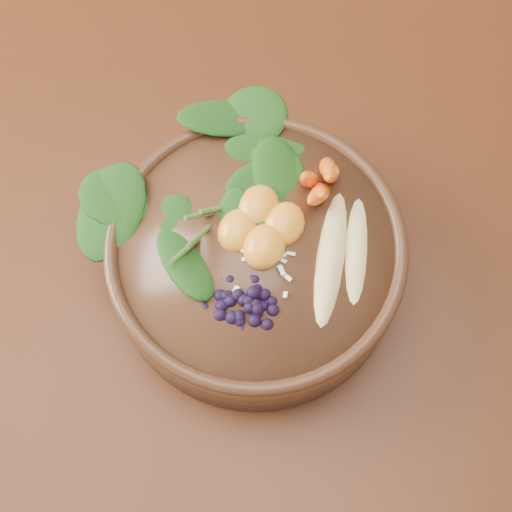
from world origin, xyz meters
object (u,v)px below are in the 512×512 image
dining_table (147,189)px  kale_heap (220,171)px  stoneware_bowl (256,260)px  banana_halves (345,248)px  carrot_cluster (325,161)px  blueberry_pile (248,296)px  mandarin_cluster (261,220)px

dining_table → kale_heap: size_ratio=8.47×
stoneware_bowl → kale_heap: size_ratio=1.53×
kale_heap → banana_halves: (0.14, -0.03, -0.01)m
dining_table → carrot_cluster: bearing=-0.1°
carrot_cluster → banana_halves: carrot_cluster is taller
carrot_cluster → blueberry_pile: size_ratio=0.60×
carrot_cluster → mandarin_cluster: carrot_cluster is taller
dining_table → blueberry_pile: bearing=-36.0°
stoneware_bowl → kale_heap: kale_heap is taller
kale_heap → mandarin_cluster: size_ratio=2.07×
kale_heap → mandarin_cluster: kale_heap is taller
carrot_cluster → banana_halves: bearing=-66.9°
carrot_cluster → banana_halves: 0.08m
carrot_cluster → mandarin_cluster: 0.08m
dining_table → carrot_cluster: (0.22, -0.00, 0.21)m
dining_table → kale_heap: 0.23m
banana_halves → blueberry_pile: size_ratio=1.26×
dining_table → blueberry_pile: (0.20, -0.14, 0.19)m
stoneware_bowl → blueberry_pile: (0.02, -0.06, 0.06)m
dining_table → mandarin_cluster: (0.18, -0.07, 0.19)m
dining_table → carrot_cluster: carrot_cluster is taller
dining_table → blueberry_pile: size_ratio=12.01×
banana_halves → blueberry_pile: (-0.06, -0.08, 0.01)m
dining_table → blueberry_pile: blueberry_pile is taller
dining_table → stoneware_bowl: 0.24m
banana_halves → kale_heap: bearing=156.5°
mandarin_cluster → blueberry_pile: 0.08m
carrot_cluster → mandarin_cluster: size_ratio=0.87×
stoneware_bowl → banana_halves: 0.10m
stoneware_bowl → carrot_cluster: 0.12m
carrot_cluster → stoneware_bowl: bearing=-123.7°
kale_heap → carrot_cluster: carrot_cluster is taller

